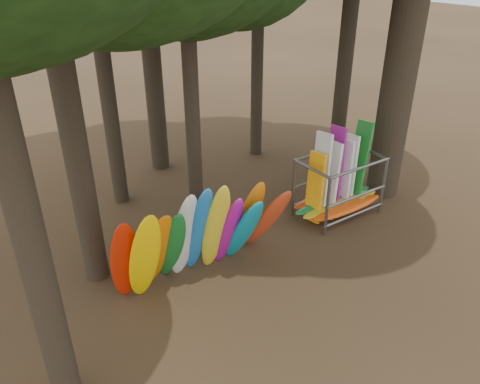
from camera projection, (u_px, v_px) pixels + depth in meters
ground at (290, 249)px, 13.33m from camera, size 120.00×120.00×0.00m
kayak_row at (202, 237)px, 11.57m from camera, size 4.69×2.04×2.97m
storage_rack at (338, 188)px, 14.71m from camera, size 3.24×1.50×2.89m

